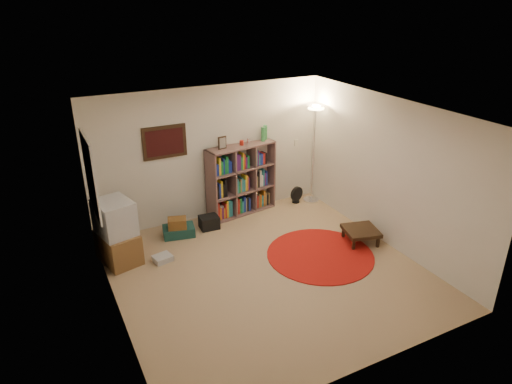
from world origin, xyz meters
TOP-DOWN VIEW (x-y plane):
  - room at (-0.05, 0.05)m, footprint 4.54×4.54m
  - bookshelf at (0.53, 2.10)m, footprint 1.42×0.61m
  - floor_lamp at (2.07, 1.91)m, footprint 0.46×0.46m
  - floor_fan at (1.74, 1.98)m, footprint 0.31×0.20m
  - tv_stand at (-1.97, 1.37)m, footprint 0.66×0.82m
  - dvd_box at (-1.36, 1.05)m, footprint 0.33×0.29m
  - suitcase at (-0.86, 1.74)m, footprint 0.61×0.45m
  - wicker_basket at (-0.89, 1.70)m, footprint 0.37×0.31m
  - duffel_bag at (-0.27, 1.76)m, footprint 0.36×0.30m
  - paper_towel at (0.05, 1.98)m, footprint 0.15×0.15m
  - red_rug at (1.00, 0.04)m, footprint 1.76×1.76m
  - side_table at (1.87, 0.08)m, footprint 0.67×0.67m

SIDE VIEW (x-z plane):
  - red_rug at x=1.00m, z-range 0.00..0.02m
  - dvd_box at x=-1.36m, z-range 0.00..0.09m
  - suitcase at x=-0.86m, z-range 0.00..0.18m
  - duffel_bag at x=-0.27m, z-range 0.00..0.24m
  - paper_towel at x=0.05m, z-range 0.00..0.28m
  - floor_fan at x=1.74m, z-range 0.00..0.35m
  - side_table at x=1.87m, z-range 0.09..0.34m
  - wicker_basket at x=-0.89m, z-range 0.18..0.36m
  - tv_stand at x=-1.97m, z-range -0.02..1.04m
  - bookshelf at x=0.53m, z-range -0.16..1.49m
  - room at x=-0.05m, z-range -0.01..2.53m
  - floor_lamp at x=2.07m, z-range 0.67..2.68m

